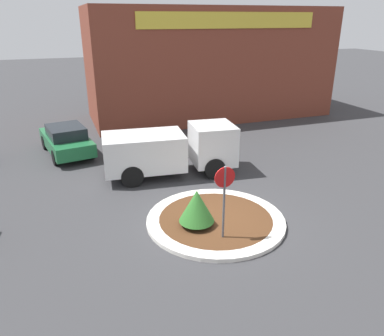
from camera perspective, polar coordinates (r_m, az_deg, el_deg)
ground_plane at (r=12.77m, az=3.60°, el=-8.14°), size 120.00×120.00×0.00m
traffic_island at (r=12.73m, az=3.61°, el=-7.88°), size 4.64×4.64×0.13m
stop_sign at (r=10.97m, az=4.95°, el=-3.56°), size 0.64×0.07×2.46m
island_shrub at (r=11.96m, az=0.72°, el=-5.78°), size 1.14×1.14×1.23m
utility_truck at (r=16.05m, az=-3.37°, el=2.88°), size 5.77×2.57×2.12m
storefront_building at (r=26.26m, az=2.74°, el=15.66°), size 15.97×6.07×7.07m
parked_sedan_green at (r=19.69m, az=-18.60°, el=4.12°), size 2.56×4.51×1.48m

